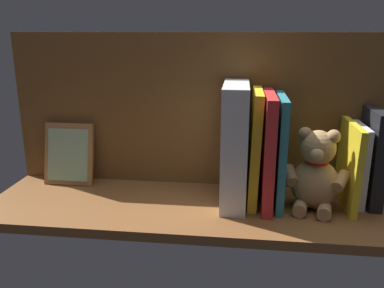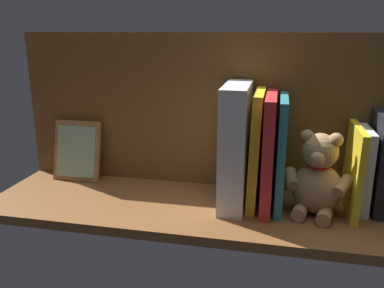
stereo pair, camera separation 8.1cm
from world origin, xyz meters
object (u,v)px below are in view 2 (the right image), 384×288
(teddy_bear, at_px, (317,178))
(dictionary_thick_white, at_px, (235,146))
(picture_frame_leaning, at_px, (77,151))
(book_0, at_px, (379,163))

(teddy_bear, distance_m, dictionary_thick_white, 0.20)
(teddy_bear, relative_size, dictionary_thick_white, 0.67)
(teddy_bear, distance_m, picture_frame_leaning, 0.63)
(dictionary_thick_white, distance_m, picture_frame_leaning, 0.45)
(teddy_bear, height_order, picture_frame_leaning, teddy_bear)
(picture_frame_leaning, bearing_deg, teddy_bear, 172.14)
(book_0, height_order, dictionary_thick_white, dictionary_thick_white)
(book_0, distance_m, picture_frame_leaning, 0.76)
(teddy_bear, relative_size, picture_frame_leaning, 1.17)
(book_0, relative_size, teddy_bear, 1.18)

